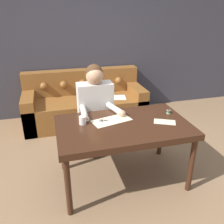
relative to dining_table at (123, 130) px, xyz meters
The scene contains 10 objects.
ground_plane 0.67m from the dining_table, 157.58° to the right, with size 16.00×16.00×0.00m, color #846647.
wall_back 2.27m from the dining_table, 92.34° to the left, with size 8.00×0.06×2.60m.
dining_table is the anchor object (origin of this frame).
couch 1.79m from the dining_table, 95.43° to the left, with size 2.08×0.86×0.88m.
person 0.64m from the dining_table, 106.98° to the left, with size 0.52×0.62×1.27m.
pattern_paper_main 0.17m from the dining_table, 129.79° to the left, with size 0.48×0.31×0.00m.
pattern_paper_offcut 0.47m from the dining_table, ahead, with size 0.27×0.22×0.00m.
scissors 0.23m from the dining_table, 141.24° to the left, with size 0.22×0.09×0.01m.
mug 0.46m from the dining_table, 164.21° to the left, with size 0.11×0.08×0.09m.
thread_spool 0.63m from the dining_table, 12.42° to the left, with size 0.04×0.04×0.05m.
Camera 1 is at (-0.63, -2.16, 1.90)m, focal length 38.00 mm.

